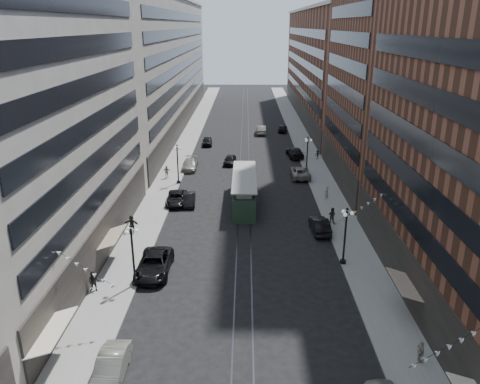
{
  "coord_description": "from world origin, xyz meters",
  "views": [
    {
      "loc": [
        0.13,
        -6.67,
        20.99
      ],
      "look_at": [
        -0.41,
        37.89,
        5.0
      ],
      "focal_mm": 35.0,
      "sensor_mm": 36.0,
      "label": 1
    }
  ],
  "objects_px": {
    "lamppost_se_far": "(345,234)",
    "car_1": "(111,368)",
    "car_11": "(300,172)",
    "car_extra_0": "(283,128)",
    "lamppost_sw_mid": "(178,163)",
    "pedestrian_5": "(132,223)",
    "car_2": "(154,264)",
    "lamppost_sw_far": "(133,253)",
    "car_10": "(320,225)",
    "car_7": "(177,198)",
    "pedestrian_8": "(327,193)",
    "car_12": "(295,152)",
    "car_14": "(261,130)",
    "pedestrian_2": "(94,282)",
    "car_extra_1": "(189,199)",
    "lamppost_se_mid": "(307,154)",
    "pedestrian_6": "(167,172)",
    "pedestrian_7": "(332,215)",
    "pedestrian_4": "(421,351)",
    "streetcar": "(244,191)",
    "car_8": "(190,164)",
    "car_13": "(230,160)",
    "pedestrian_9": "(318,155)",
    "car_9": "(207,141)"
  },
  "relations": [
    {
      "from": "lamppost_se_far",
      "to": "car_1",
      "type": "bearing_deg",
      "value": -139.25
    },
    {
      "from": "car_11",
      "to": "car_extra_0",
      "type": "distance_m",
      "value": 30.84
    },
    {
      "from": "lamppost_sw_mid",
      "to": "pedestrian_5",
      "type": "xyz_separation_m",
      "value": [
        -2.77,
        -16.11,
        -2.06
      ]
    },
    {
      "from": "car_2",
      "to": "car_extra_0",
      "type": "xyz_separation_m",
      "value": [
        15.79,
        58.83,
        -0.1
      ]
    },
    {
      "from": "lamppost_sw_far",
      "to": "car_10",
      "type": "relative_size",
      "value": 1.15
    },
    {
      "from": "car_7",
      "to": "pedestrian_8",
      "type": "bearing_deg",
      "value": 1.61
    },
    {
      "from": "car_12",
      "to": "car_14",
      "type": "xyz_separation_m",
      "value": [
        -5.14,
        17.56,
        0.04
      ]
    },
    {
      "from": "pedestrian_2",
      "to": "car_extra_1",
      "type": "bearing_deg",
      "value": 76.06
    },
    {
      "from": "car_2",
      "to": "lamppost_se_mid",
      "type": "bearing_deg",
      "value": 59.92
    },
    {
      "from": "car_2",
      "to": "car_12",
      "type": "height_order",
      "value": "car_2"
    },
    {
      "from": "car_14",
      "to": "pedestrian_6",
      "type": "relative_size",
      "value": 2.86
    },
    {
      "from": "pedestrian_7",
      "to": "car_extra_0",
      "type": "distance_m",
      "value": 47.65
    },
    {
      "from": "pedestrian_4",
      "to": "streetcar",
      "type": "bearing_deg",
      "value": 19.63
    },
    {
      "from": "car_2",
      "to": "car_14",
      "type": "distance_m",
      "value": 57.73
    },
    {
      "from": "car_1",
      "to": "car_2",
      "type": "distance_m",
      "value": 13.27
    },
    {
      "from": "car_8",
      "to": "car_14",
      "type": "distance_m",
      "value": 27.42
    },
    {
      "from": "lamppost_se_far",
      "to": "pedestrian_4",
      "type": "relative_size",
      "value": 3.41
    },
    {
      "from": "lamppost_sw_far",
      "to": "car_2",
      "type": "distance_m",
      "value": 3.4
    },
    {
      "from": "car_2",
      "to": "pedestrian_6",
      "type": "xyz_separation_m",
      "value": [
        -3.19,
        27.04,
        0.21
      ]
    },
    {
      "from": "lamppost_sw_mid",
      "to": "car_13",
      "type": "height_order",
      "value": "lamppost_sw_mid"
    },
    {
      "from": "car_13",
      "to": "pedestrian_8",
      "type": "distance_m",
      "value": 20.56
    },
    {
      "from": "pedestrian_4",
      "to": "car_7",
      "type": "distance_m",
      "value": 35.13
    },
    {
      "from": "streetcar",
      "to": "car_8",
      "type": "xyz_separation_m",
      "value": [
        -8.4,
        14.41,
        -0.89
      ]
    },
    {
      "from": "car_8",
      "to": "pedestrian_6",
      "type": "bearing_deg",
      "value": -120.68
    },
    {
      "from": "car_14",
      "to": "car_extra_1",
      "type": "distance_m",
      "value": 40.94
    },
    {
      "from": "pedestrian_4",
      "to": "pedestrian_6",
      "type": "height_order",
      "value": "pedestrian_6"
    },
    {
      "from": "streetcar",
      "to": "car_13",
      "type": "height_order",
      "value": "streetcar"
    },
    {
      "from": "car_8",
      "to": "car_extra_1",
      "type": "xyz_separation_m",
      "value": [
        1.6,
        -14.87,
        -0.08
      ]
    },
    {
      "from": "pedestrian_5",
      "to": "pedestrian_6",
      "type": "xyz_separation_m",
      "value": [
        0.8,
        18.39,
        0.03
      ]
    },
    {
      "from": "pedestrian_7",
      "to": "car_extra_0",
      "type": "xyz_separation_m",
      "value": [
        -1.98,
        47.61,
        -0.28
      ]
    },
    {
      "from": "pedestrian_2",
      "to": "pedestrian_9",
      "type": "relative_size",
      "value": 1.14
    },
    {
      "from": "lamppost_se_far",
      "to": "pedestrian_4",
      "type": "distance_m",
      "value": 13.82
    },
    {
      "from": "car_2",
      "to": "pedestrian_6",
      "type": "height_order",
      "value": "pedestrian_6"
    },
    {
      "from": "lamppost_sw_far",
      "to": "car_13",
      "type": "relative_size",
      "value": 1.29
    },
    {
      "from": "streetcar",
      "to": "car_extra_0",
      "type": "height_order",
      "value": "streetcar"
    },
    {
      "from": "car_11",
      "to": "pedestrian_6",
      "type": "xyz_separation_m",
      "value": [
        -19.25,
        -0.96,
        0.27
      ]
    },
    {
      "from": "car_1",
      "to": "car_9",
      "type": "height_order",
      "value": "car_1"
    },
    {
      "from": "car_2",
      "to": "car_8",
      "type": "bearing_deg",
      "value": 90.68
    },
    {
      "from": "car_7",
      "to": "car_11",
      "type": "xyz_separation_m",
      "value": [
        16.48,
        10.8,
        0.08
      ]
    },
    {
      "from": "car_11",
      "to": "car_14",
      "type": "distance_m",
      "value": 29.03
    },
    {
      "from": "streetcar",
      "to": "car_9",
      "type": "bearing_deg",
      "value": 103.16
    },
    {
      "from": "car_10",
      "to": "streetcar",
      "type": "bearing_deg",
      "value": -49.05
    },
    {
      "from": "lamppost_sw_mid",
      "to": "car_14",
      "type": "bearing_deg",
      "value": 68.65
    },
    {
      "from": "pedestrian_9",
      "to": "car_extra_0",
      "type": "bearing_deg",
      "value": 110.78
    },
    {
      "from": "pedestrian_5",
      "to": "pedestrian_2",
      "type": "bearing_deg",
      "value": -78.25
    },
    {
      "from": "car_2",
      "to": "car_13",
      "type": "distance_m",
      "value": 35.11
    },
    {
      "from": "car_9",
      "to": "car_13",
      "type": "xyz_separation_m",
      "value": [
        4.57,
        -12.43,
        -0.01
      ]
    },
    {
      "from": "pedestrian_8",
      "to": "lamppost_sw_far",
      "type": "bearing_deg",
      "value": 8.1
    },
    {
      "from": "car_9",
      "to": "car_13",
      "type": "bearing_deg",
      "value": -72.66
    },
    {
      "from": "pedestrian_9",
      "to": "car_8",
      "type": "bearing_deg",
      "value": -155.18
    }
  ]
}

